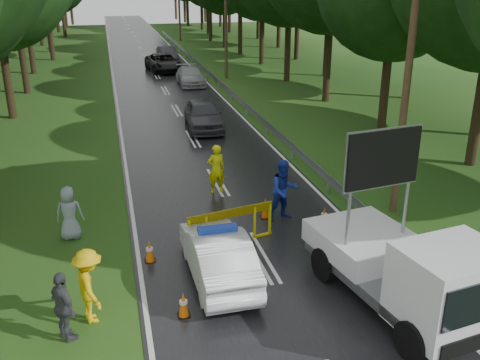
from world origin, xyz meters
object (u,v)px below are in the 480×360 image
object	(u,v)px
police_sedan	(218,255)
work_truck	(409,270)
civilian	(284,190)
queue_car_second	(190,76)
officer	(216,169)
queue_car_first	(203,115)
queue_car_third	(164,63)
queue_car_fourth	(167,54)
barrier	(231,218)

from	to	relation	value
police_sedan	work_truck	world-z (taller)	work_truck
civilian	queue_car_second	xyz separation A→B (m)	(0.63, 23.47, -0.37)
officer	queue_car_first	bearing A→B (deg)	-106.09
queue_car_third	queue_car_fourth	xyz separation A→B (m)	(1.00, 6.00, -0.07)
work_truck	civilian	world-z (taller)	work_truck
officer	queue_car_third	bearing A→B (deg)	-101.22
work_truck	queue_car_fourth	xyz separation A→B (m)	(-0.78, 41.35, -0.46)
queue_car_third	civilian	bearing A→B (deg)	-95.11
barrier	work_truck	bearing A→B (deg)	-65.48
officer	work_truck	bearing A→B (deg)	99.92
barrier	queue_car_third	xyz separation A→B (m)	(1.43, 31.06, -0.12)
queue_car_second	queue_car_first	bearing A→B (deg)	-95.50
queue_car_first	queue_car_fourth	world-z (taller)	queue_car_first
officer	queue_car_first	xyz separation A→B (m)	(1.08, 8.72, -0.16)
barrier	queue_car_fourth	distance (m)	37.14
work_truck	officer	world-z (taller)	work_truck
police_sedan	work_truck	xyz separation A→B (m)	(3.97, -2.50, 0.43)
work_truck	queue_car_third	distance (m)	35.39
work_truck	barrier	xyz separation A→B (m)	(-3.21, 4.28, -0.26)
queue_car_second	civilian	bearing A→B (deg)	-91.32
civilian	queue_car_second	world-z (taller)	civilian
work_truck	police_sedan	bearing A→B (deg)	138.57
police_sedan	work_truck	distance (m)	4.71
police_sedan	queue_car_fourth	world-z (taller)	police_sedan
civilian	queue_car_second	distance (m)	23.48
barrier	civilian	size ratio (longest dim) A/B	1.32
barrier	queue_car_third	bearing A→B (deg)	75.02
queue_car_second	queue_car_fourth	bearing A→B (deg)	91.30
work_truck	civilian	bearing A→B (deg)	92.74
queue_car_third	queue_car_fourth	bearing A→B (deg)	74.25
officer	queue_car_second	world-z (taller)	officer
queue_car_first	queue_car_third	bearing A→B (deg)	93.58
police_sedan	queue_car_first	size ratio (longest dim) A/B	0.93
civilian	queue_car_first	bearing A→B (deg)	84.78
police_sedan	civilian	distance (m)	4.16
work_truck	queue_car_first	xyz separation A→B (m)	(-1.75, 17.00, -0.36)
queue_car_first	queue_car_third	distance (m)	18.35
work_truck	queue_car_fourth	world-z (taller)	work_truck
police_sedan	queue_car_second	world-z (taller)	police_sedan
civilian	queue_car_fourth	size ratio (longest dim) A/B	0.51
civilian	queue_car_fourth	distance (m)	35.79
civilian	police_sedan	bearing A→B (deg)	-140.44
work_truck	queue_car_fourth	distance (m)	41.36
police_sedan	queue_car_second	distance (m)	26.75
work_truck	queue_car_third	xyz separation A→B (m)	(-1.79, 35.35, -0.39)
officer	queue_car_third	world-z (taller)	officer
queue_car_first	queue_car_second	distance (m)	12.09
barrier	queue_car_first	world-z (taller)	queue_car_first
queue_car_second	queue_car_fourth	distance (m)	12.32
civilian	queue_car_first	size ratio (longest dim) A/B	0.46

